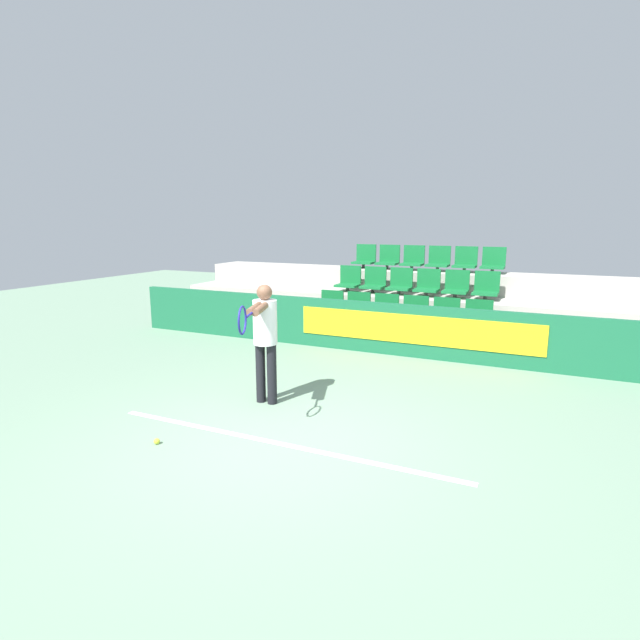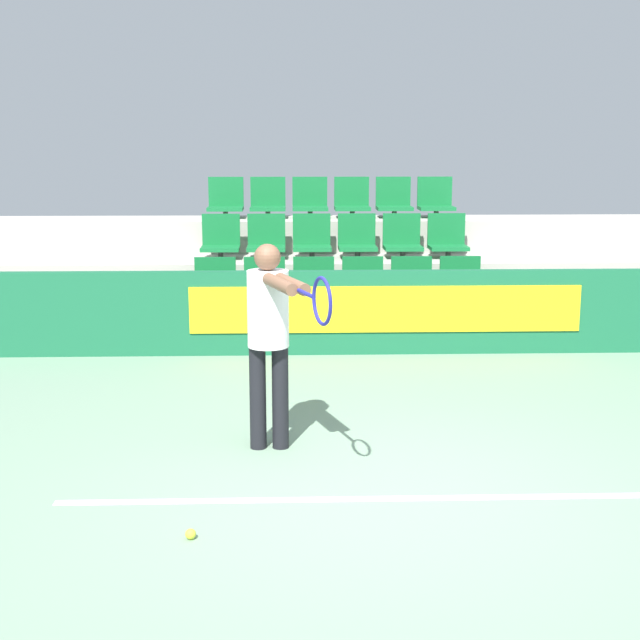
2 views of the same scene
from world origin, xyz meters
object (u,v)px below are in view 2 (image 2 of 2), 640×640
Objects in this scene: stadium_chair_2 at (314,286)px; stadium_chair_14 at (310,201)px; stadium_chair_17 at (436,201)px; stadium_chair_1 at (264,286)px; stadium_chair_12 at (226,201)px; stadium_chair_6 at (221,241)px; stadium_chair_10 at (402,240)px; tennis_player at (271,326)px; stadium_chair_11 at (447,240)px; tennis_ball at (191,534)px; stadium_chair_13 at (268,201)px; stadium_chair_15 at (352,201)px; stadium_chair_3 at (363,286)px; stadium_chair_4 at (412,285)px; stadium_chair_9 at (357,240)px; stadium_chair_5 at (461,285)px; stadium_chair_0 at (215,286)px; stadium_chair_7 at (266,240)px; stadium_chair_16 at (394,201)px.

stadium_chair_2 is 1.00× the size of stadium_chair_14.
stadium_chair_2 is 1.00× the size of stadium_chair_17.
stadium_chair_1 is 1.00× the size of stadium_chair_12.
stadium_chair_10 is at bearing 0.00° from stadium_chair_6.
tennis_player is at bearing -110.26° from stadium_chair_17.
stadium_chair_1 is 1.00× the size of stadium_chair_10.
stadium_chair_11 is 5.43m from tennis_player.
stadium_chair_12 is at bearing 156.39° from stadium_chair_10.
tennis_ball is at bearing -87.78° from stadium_chair_12.
stadium_chair_13 is at bearing 90.00° from stadium_chair_1.
stadium_chair_14 is 0.59m from stadium_chair_15.
stadium_chair_4 is at bearing 0.00° from stadium_chair_3.
stadium_chair_4 is (1.78, 0.00, 0.00)m from stadium_chair_1.
stadium_chair_5 is at bearing -41.15° from stadium_chair_9.
stadium_chair_0 is 2.63m from stadium_chair_10.
stadium_chair_13 reaches higher than stadium_chair_11.
stadium_chair_12 is at bearing 90.00° from stadium_chair_0.
tennis_ball is at bearing -92.28° from stadium_chair_13.
stadium_chair_6 is 5.02m from tennis_player.
stadium_chair_11 is (1.19, 0.00, 0.00)m from stadium_chair_9.
stadium_chair_7 is at bearing 180.00° from stadium_chair_11.
stadium_chair_17 is at bearing 90.00° from stadium_chair_5.
stadium_chair_5 is 2.55m from stadium_chair_15.
stadium_chair_6 reaches higher than tennis_ball.
stadium_chair_10 is at bearing 23.61° from stadium_chair_0.
stadium_chair_4 is 1.00× the size of stadium_chair_9.
stadium_chair_17 reaches higher than stadium_chair_0.
stadium_chair_6 is 0.59m from stadium_chair_7.
stadium_chair_3 is at bearing -49.37° from stadium_chair_12.
stadium_chair_16 is at bearing 23.61° from stadium_chair_6.
stadium_chair_6 and stadium_chair_10 have the same top height.
stadium_chair_7 is at bearing -138.85° from stadium_chair_15.
stadium_chair_6 is at bearing 138.85° from stadium_chair_2.
stadium_chair_0 is 1.00× the size of stadium_chair_14.
stadium_chair_13 and stadium_chair_17 have the same top height.
stadium_chair_4 is 1.00× the size of stadium_chair_13.
stadium_chair_14 is at bearing 41.15° from stadium_chair_6.
stadium_chair_6 is 1.00× the size of stadium_chair_12.
stadium_chair_17 reaches higher than stadium_chair_11.
stadium_chair_4 is at bearing -49.37° from stadium_chair_13.
stadium_chair_10 reaches higher than stadium_chair_4.
stadium_chair_10 is 1.64m from stadium_chair_14.
stadium_chair_5 is 3.18m from stadium_chair_6.
stadium_chair_5 is at bearing -34.96° from stadium_chair_12.
stadium_chair_9 reaches higher than stadium_chair_0.
stadium_chair_1 is at bearing -119.77° from stadium_chair_15.
tennis_ball is at bearing -101.14° from stadium_chair_15.
stadium_chair_14 and stadium_chair_16 have the same top height.
tennis_player is (0.16, -3.92, 0.33)m from stadium_chair_1.
stadium_chair_16 and stadium_chair_17 have the same top height.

